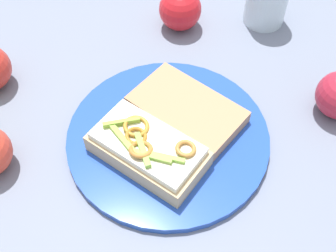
{
  "coord_description": "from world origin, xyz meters",
  "views": [
    {
      "loc": [
        0.15,
        -0.33,
        0.51
      ],
      "look_at": [
        0.0,
        0.0,
        0.03
      ],
      "focal_mm": 45.47,
      "sensor_mm": 36.0,
      "label": 1
    }
  ],
  "objects_px": {
    "bread_slice_side": "(187,109)",
    "sandwich": "(148,149)",
    "plate": "(168,137)",
    "apple_5": "(180,9)"
  },
  "relations": [
    {
      "from": "apple_5",
      "to": "bread_slice_side",
      "type": "bearing_deg",
      "value": -64.11
    },
    {
      "from": "sandwich",
      "to": "apple_5",
      "type": "bearing_deg",
      "value": -63.72
    },
    {
      "from": "plate",
      "to": "sandwich",
      "type": "height_order",
      "value": "sandwich"
    },
    {
      "from": "bread_slice_side",
      "to": "sandwich",
      "type": "bearing_deg",
      "value": 93.51
    },
    {
      "from": "plate",
      "to": "sandwich",
      "type": "relative_size",
      "value": 1.71
    },
    {
      "from": "bread_slice_side",
      "to": "apple_5",
      "type": "bearing_deg",
      "value": -49.01
    },
    {
      "from": "plate",
      "to": "apple_5",
      "type": "xyz_separation_m",
      "value": [
        -0.08,
        0.24,
        0.03
      ]
    },
    {
      "from": "plate",
      "to": "apple_5",
      "type": "relative_size",
      "value": 3.91
    },
    {
      "from": "bread_slice_side",
      "to": "apple_5",
      "type": "relative_size",
      "value": 2.15
    },
    {
      "from": "sandwich",
      "to": "plate",
      "type": "bearing_deg",
      "value": -90.1
    }
  ]
}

